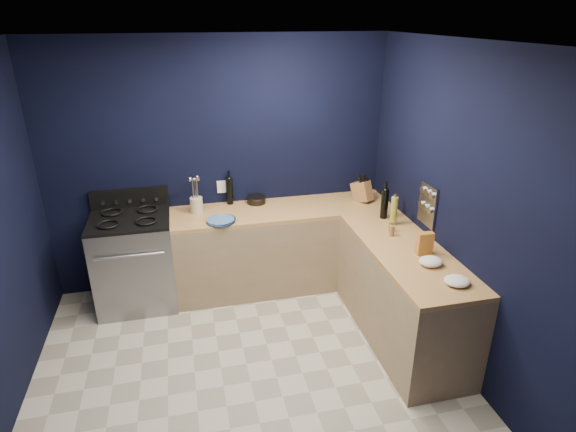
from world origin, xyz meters
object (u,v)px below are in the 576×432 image
object	(u,v)px
utensil_crock	(196,205)
gas_range	(135,263)
knife_block	(362,192)
crouton_bag	(425,243)
plate_stack	(221,221)

from	to	relation	value
utensil_crock	gas_range	bearing A→B (deg)	-170.13
gas_range	knife_block	world-z (taller)	knife_block
knife_block	crouton_bag	size ratio (longest dim) A/B	1.09
utensil_crock	crouton_bag	distance (m)	2.26
plate_stack	utensil_crock	xyz separation A→B (m)	(-0.21, 0.31, 0.06)
utensil_crock	crouton_bag	bearing A→B (deg)	-36.80
plate_stack	crouton_bag	size ratio (longest dim) A/B	1.37
plate_stack	utensil_crock	distance (m)	0.38
plate_stack	knife_block	size ratio (longest dim) A/B	1.25
plate_stack	crouton_bag	xyz separation A→B (m)	(1.60, -1.05, 0.08)
gas_range	utensil_crock	xyz separation A→B (m)	(0.65, 0.11, 0.52)
plate_stack	crouton_bag	world-z (taller)	crouton_bag
plate_stack	crouton_bag	distance (m)	1.91
plate_stack	knife_block	bearing A→B (deg)	8.20
knife_block	utensil_crock	bearing A→B (deg)	146.58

